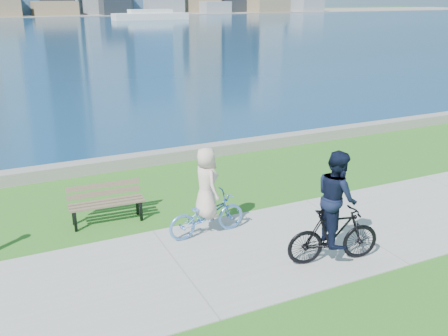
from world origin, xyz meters
The scene contains 8 objects.
ground centered at (0.00, 0.00, 0.00)m, with size 320.00×320.00×0.00m, color #26631A.
concrete_path centered at (0.00, 0.00, 0.01)m, with size 80.00×3.50×0.02m, color #9A9995.
seawall centered at (0.00, 6.20, 0.17)m, with size 90.00×0.50×0.35m, color gray.
bay_water centered at (0.00, 72.00, 0.00)m, with size 320.00×131.00×0.01m, color navy.
ferry_far centered at (28.85, 93.49, 0.85)m, with size 14.99×4.28×2.03m.
park_bench centered at (-0.77, 2.72, 0.53)m, with size 1.69×0.66×0.86m.
cyclist_woman centered at (1.01, 1.10, 0.74)m, with size 0.68×1.76×1.94m.
cyclist_man centered at (2.74, -1.00, 0.96)m, with size 0.92×1.90×2.23m.
Camera 1 is at (-2.81, -7.81, 4.91)m, focal length 40.00 mm.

